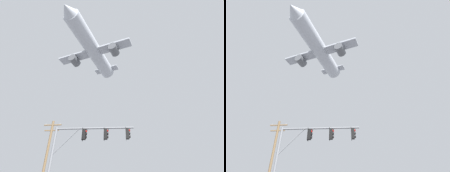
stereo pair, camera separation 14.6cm
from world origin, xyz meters
The scene contains 3 objects.
signal_pole_near centered at (-3.09, 8.61, 5.18)m, with size 6.88×0.53×6.67m.
utility_pole centered at (-8.63, 14.09, 5.09)m, with size 2.20×0.28×9.57m.
airplane centered at (-7.58, 27.50, 36.32)m, with size 21.51×27.85×7.68m.
Camera 1 is at (0.21, -5.56, 1.34)m, focal length 27.07 mm.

